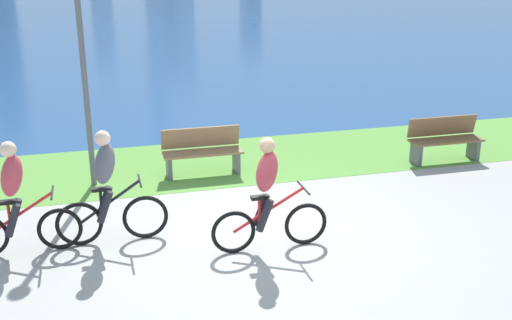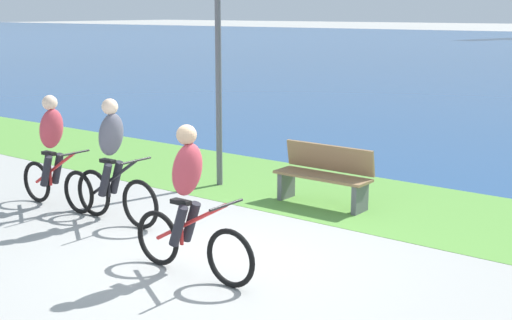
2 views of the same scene
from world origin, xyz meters
The scene contains 8 objects.
ground_plane centered at (0.00, 0.00, 0.00)m, with size 300.00×300.00×0.00m, color #9E9E99.
grass_strip_bayside centered at (0.00, 3.39, 0.00)m, with size 120.00×2.90×0.01m, color #59933D.
cyclist_lead centered at (0.05, -0.52, 0.84)m, with size 1.72×0.52×1.68m.
cyclist_trailing centered at (-2.11, 0.30, 0.84)m, with size 1.63×0.52×1.72m.
cyclist_distant_rear centered at (-3.36, 0.24, 0.83)m, with size 1.63×0.52×1.67m.
bench_near_path centered at (-0.29, 2.80, 0.45)m, with size 1.50×0.47×0.90m.
bench_far_along_path centered at (4.58, 2.31, 0.45)m, with size 1.50×0.47×0.90m.
lamppost_tall centered at (-2.32, 2.76, 2.75)m, with size 0.28×0.28×4.26m.
Camera 1 is at (-2.20, -8.33, 4.18)m, focal length 43.78 mm.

